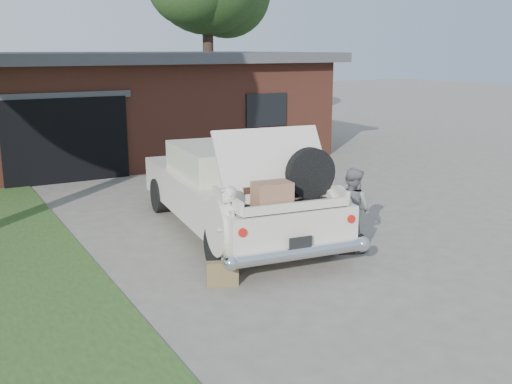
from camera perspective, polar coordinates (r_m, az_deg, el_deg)
ground at (r=9.78m, az=1.73°, el=-7.00°), size 90.00×90.00×0.00m
house at (r=20.21m, az=-12.89°, el=8.21°), size 12.80×7.80×3.30m
sedan at (r=11.35m, az=-2.12°, el=0.31°), size 2.79×5.88×2.17m
woman_left at (r=8.96m, az=-2.73°, el=-4.03°), size 0.37×0.54×1.45m
woman_right at (r=10.47m, az=9.14°, el=-1.61°), size 0.71×0.82×1.45m
suitcase_left at (r=8.95m, az=-3.22°, el=-7.77°), size 0.49×0.31×0.36m
suitcase_right at (r=10.40m, az=9.02°, el=-4.94°), size 0.44×0.29×0.33m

